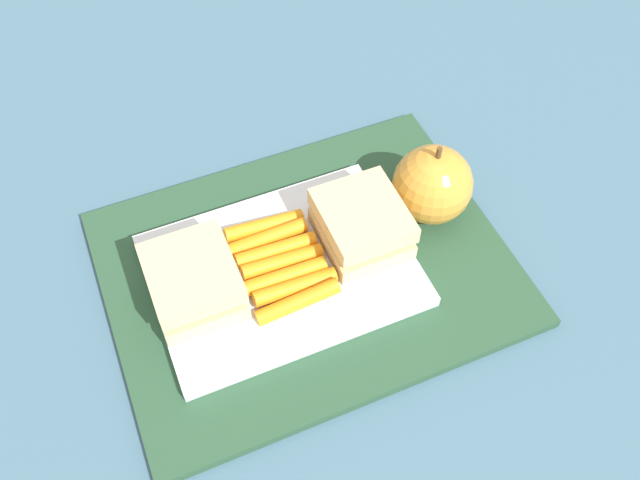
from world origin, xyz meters
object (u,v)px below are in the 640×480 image
Objects in this scene: sandwich_half_right at (362,224)px; apple at (432,185)px; sandwich_half_left at (194,282)px; food_tray at (282,270)px; carrot_sticks_bundle at (281,262)px.

apple is (0.08, 0.01, 0.00)m from sandwich_half_right.
sandwich_half_left and sandwich_half_right have the same top height.
sandwich_half_right is 0.93× the size of apple.
food_tray is 2.88× the size of sandwich_half_left.
sandwich_half_right reaches higher than carrot_sticks_bundle.
sandwich_half_right is (0.08, 0.00, 0.03)m from food_tray.
sandwich_half_right is 0.79× the size of carrot_sticks_bundle.
food_tray is 0.08m from sandwich_half_left.
sandwich_half_left is at bearing -176.54° from apple.
sandwich_half_left reaches higher than carrot_sticks_bundle.
apple is (0.16, 0.01, 0.02)m from carrot_sticks_bundle.
sandwich_half_left is 0.93× the size of apple.
carrot_sticks_bundle is (-0.00, 0.00, 0.01)m from food_tray.
apple is at bearing 5.13° from carrot_sticks_bundle.
sandwich_half_left is 0.16m from sandwich_half_right.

